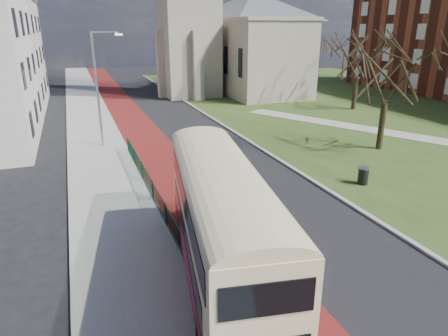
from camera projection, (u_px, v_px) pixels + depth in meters
name	position (u px, v px, depth m)	size (l,w,h in m)	color
ground	(266.00, 260.00, 15.19)	(160.00, 160.00, 0.00)	black
road_carriageway	(175.00, 133.00, 33.32)	(9.00, 120.00, 0.01)	black
bus_lane	(143.00, 136.00, 32.42)	(3.40, 120.00, 0.01)	#591414
pavement_west	(94.00, 139.00, 31.14)	(4.00, 120.00, 0.12)	gray
kerb_west	(120.00, 137.00, 31.81)	(0.25, 120.00, 0.13)	#999993
kerb_east	(219.00, 123.00, 36.60)	(0.25, 80.00, 0.13)	#999993
grass_green	(391.00, 108.00, 43.23)	(40.00, 80.00, 0.04)	#2F4819
footpath	(442.00, 141.00, 30.64)	(2.20, 36.00, 0.03)	#9E998C
pedestrian_railing	(166.00, 215.00, 17.55)	(0.07, 24.00, 1.12)	#0C3523
streetlamp	(99.00, 84.00, 28.08)	(2.13, 0.18, 8.00)	gray
bus	(221.00, 222.00, 12.88)	(4.05, 10.37, 4.23)	#A90F30
winter_tree_near	(391.00, 60.00, 26.83)	(6.83, 6.83, 9.01)	#2F2717
winter_tree_far	(359.00, 53.00, 40.88)	(6.29, 6.29, 8.40)	#302218
litter_bin	(363.00, 176.00, 22.24)	(0.61, 0.61, 0.98)	black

